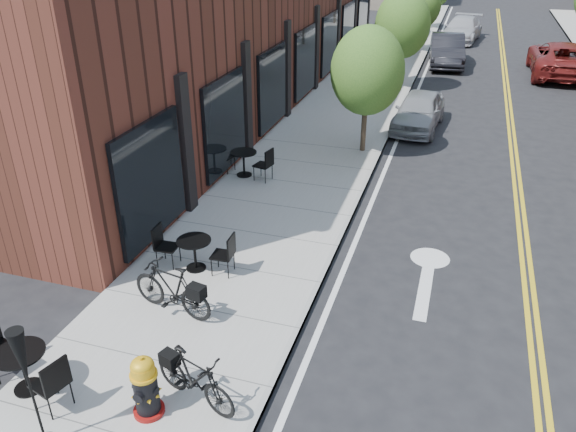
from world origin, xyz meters
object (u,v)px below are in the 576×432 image
(bistro_set_b, at_px, (195,250))
(patio_umbrella, at_px, (24,366))
(bicycle_left, at_px, (172,289))
(parked_car_a, at_px, (419,111))
(parked_car_b, at_px, (447,50))
(bicycle_right, at_px, (195,379))
(bistro_set_a, at_px, (23,365))
(bistro_set_c, at_px, (244,160))
(parked_car_c, at_px, (462,29))
(parked_car_far, at_px, (561,59))
(fire_hydrant, at_px, (145,387))

(bistro_set_b, bearing_deg, patio_umbrella, -93.04)
(bicycle_left, height_order, parked_car_a, parked_car_a)
(bicycle_left, relative_size, parked_car_b, 0.37)
(bistro_set_b, height_order, parked_car_b, parked_car_b)
(bicycle_right, bearing_deg, patio_umbrella, 146.40)
(bicycle_right, bearing_deg, parked_car_a, 10.99)
(bicycle_left, relative_size, bistro_set_b, 1.04)
(bicycle_right, height_order, parked_car_b, parked_car_b)
(bicycle_right, height_order, parked_car_a, parked_car_a)
(bistro_set_a, xyz_separation_m, bistro_set_c, (0.17, 8.68, -0.01))
(parked_car_a, bearing_deg, bistro_set_b, -103.48)
(bistro_set_c, relative_size, parked_car_c, 0.37)
(parked_car_a, distance_m, parked_car_c, 17.37)
(bistro_set_b, bearing_deg, bistro_set_a, -106.65)
(bicycle_left, xyz_separation_m, parked_car_far, (8.71, 21.99, 0.16))
(bicycle_right, height_order, bistro_set_b, bicycle_right)
(bicycle_right, xyz_separation_m, bistro_set_b, (-1.62, 3.33, -0.02))
(bicycle_left, height_order, parked_car_c, parked_car_c)
(parked_car_a, height_order, parked_car_b, parked_car_b)
(bicycle_left, height_order, parked_car_b, parked_car_b)
(fire_hydrant, xyz_separation_m, bicycle_right, (0.58, 0.39, -0.03))
(fire_hydrant, height_order, parked_car_a, parked_car_a)
(patio_umbrella, xyz_separation_m, parked_car_c, (4.27, 32.80, -0.84))
(bistro_set_c, xyz_separation_m, parked_car_a, (4.23, 5.99, 0.05))
(fire_hydrant, distance_m, parked_car_a, 14.73)
(bicycle_left, bearing_deg, bicycle_right, 47.17)
(bicycle_left, height_order, bistro_set_c, bicycle_left)
(bistro_set_c, distance_m, parked_car_b, 17.02)
(bicycle_left, xyz_separation_m, bicycle_right, (1.37, -1.88, -0.05))
(bistro_set_c, relative_size, patio_umbrella, 0.89)
(fire_hydrant, relative_size, parked_car_far, 0.18)
(bistro_set_a, bearing_deg, parked_car_c, 96.48)
(patio_umbrella, bearing_deg, parked_car_c, 82.58)
(bistro_set_c, xyz_separation_m, parked_car_c, (5.03, 23.34, 0.11))
(bistro_set_c, relative_size, parked_car_far, 0.31)
(parked_car_b, height_order, parked_car_far, parked_car_far)
(bicycle_left, relative_size, bistro_set_c, 0.98)
(bistro_set_a, bearing_deg, bicycle_left, 78.56)
(bicycle_left, height_order, bistro_set_b, bicycle_left)
(bistro_set_b, xyz_separation_m, parked_car_b, (3.73, 21.21, 0.19))
(parked_car_c, bearing_deg, bistro_set_a, -92.13)
(fire_hydrant, bearing_deg, bicycle_right, 36.63)
(fire_hydrant, distance_m, parked_car_far, 25.52)
(fire_hydrant, xyz_separation_m, parked_car_a, (2.38, 14.53, 0.02))
(bistro_set_c, bearing_deg, parked_car_b, 86.55)
(bicycle_left, height_order, bistro_set_a, bicycle_left)
(parked_car_a, bearing_deg, fire_hydrant, -95.23)
(parked_car_c, distance_m, parked_car_far, 8.98)
(fire_hydrant, relative_size, bistro_set_a, 0.58)
(parked_car_b, bearing_deg, bistro_set_c, -110.80)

